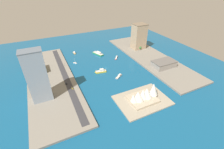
# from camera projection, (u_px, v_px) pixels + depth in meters

# --- Properties ---
(ground_plane) EXTENTS (440.00, 440.00, 0.00)m
(ground_plane) POSITION_uv_depth(u_px,v_px,m) (106.00, 67.00, 287.93)
(ground_plane) COLOR #145684
(quay_west) EXTENTS (70.00, 240.00, 2.87)m
(quay_west) POSITION_uv_depth(u_px,v_px,m) (149.00, 57.00, 322.95)
(quay_west) COLOR gray
(quay_west) RESTS_ON ground_plane
(quay_east) EXTENTS (70.00, 240.00, 2.87)m
(quay_east) POSITION_uv_depth(u_px,v_px,m) (51.00, 80.00, 251.37)
(quay_east) COLOR gray
(quay_east) RESTS_ON ground_plane
(peninsula_point) EXTENTS (69.43, 50.40, 2.00)m
(peninsula_point) POSITION_uv_depth(u_px,v_px,m) (142.00, 100.00, 210.57)
(peninsula_point) COLOR #A89E89
(peninsula_point) RESTS_ON ground_plane
(road_strip) EXTENTS (9.22, 228.00, 0.15)m
(road_strip) POSITION_uv_depth(u_px,v_px,m) (65.00, 76.00, 258.90)
(road_strip) COLOR #38383D
(road_strip) RESTS_ON quay_east
(sailboat_small_white) EXTENTS (6.85, 7.49, 10.96)m
(sailboat_small_white) POSITION_uv_depth(u_px,v_px,m) (75.00, 63.00, 301.47)
(sailboat_small_white) COLOR white
(sailboat_small_white) RESTS_ON ground_plane
(water_taxi_orange) EXTENTS (4.69, 12.28, 4.02)m
(water_taxi_orange) POSITION_uv_depth(u_px,v_px,m) (74.00, 53.00, 340.21)
(water_taxi_orange) COLOR orange
(water_taxi_orange) RESTS_ON ground_plane
(ferry_green_doubledeck) EXTENTS (17.69, 28.64, 6.34)m
(ferry_green_doubledeck) POSITION_uv_depth(u_px,v_px,m) (98.00, 53.00, 335.27)
(ferry_green_doubledeck) COLOR #2D8C4C
(ferry_green_doubledeck) RESTS_ON ground_plane
(yacht_sleek_gray) EXTENTS (15.84, 11.96, 3.62)m
(yacht_sleek_gray) POSITION_uv_depth(u_px,v_px,m) (119.00, 76.00, 260.50)
(yacht_sleek_gray) COLOR #999EA3
(yacht_sleek_gray) RESTS_ON ground_plane
(tugboat_red) EXTENTS (11.70, 13.17, 3.39)m
(tugboat_red) POSITION_uv_depth(u_px,v_px,m) (116.00, 58.00, 320.18)
(tugboat_red) COLOR red
(tugboat_red) RESTS_ON ground_plane
(ferry_yellow_fast) EXTENTS (21.02, 9.25, 6.28)m
(ferry_yellow_fast) POSITION_uv_depth(u_px,v_px,m) (101.00, 71.00, 272.89)
(ferry_yellow_fast) COLOR yellow
(ferry_yellow_fast) RESTS_ON ground_plane
(carpark_squat_concrete) EXTENTS (42.50, 25.20, 11.55)m
(carpark_squat_concrete) POSITION_uv_depth(u_px,v_px,m) (164.00, 64.00, 281.73)
(carpark_squat_concrete) COLOR gray
(carpark_squat_concrete) RESTS_ON quay_west
(terminal_long_green) EXTENTS (27.01, 27.38, 13.19)m
(terminal_long_green) POSITION_uv_depth(u_px,v_px,m) (35.00, 69.00, 264.86)
(terminal_long_green) COLOR slate
(terminal_long_green) RESTS_ON quay_east
(tower_tall_glass) EXTENTS (25.39, 16.42, 70.40)m
(tower_tall_glass) POSITION_uv_depth(u_px,v_px,m) (37.00, 77.00, 192.11)
(tower_tall_glass) COLOR #8C9EB2
(tower_tall_glass) RESTS_ON quay_east
(apartment_midrise_tan) EXTENTS (29.06, 24.06, 54.58)m
(apartment_midrise_tan) POSITION_uv_depth(u_px,v_px,m) (139.00, 36.00, 344.37)
(apartment_midrise_tan) COLOR tan
(apartment_midrise_tan) RESTS_ON quay_west
(suv_black) EXTENTS (2.18, 4.88, 1.44)m
(suv_black) POSITION_uv_depth(u_px,v_px,m) (66.00, 83.00, 238.85)
(suv_black) COLOR black
(suv_black) RESTS_ON road_strip
(taxi_yellow_cab) EXTENTS (2.03, 4.61, 1.40)m
(taxi_yellow_cab) POSITION_uv_depth(u_px,v_px,m) (72.00, 88.00, 228.98)
(taxi_yellow_cab) COLOR black
(taxi_yellow_cab) RESTS_ON road_strip
(traffic_light_waterfront) EXTENTS (0.36, 0.36, 6.50)m
(traffic_light_waterfront) POSITION_uv_depth(u_px,v_px,m) (64.00, 64.00, 284.49)
(traffic_light_waterfront) COLOR black
(traffic_light_waterfront) RESTS_ON quay_east
(opera_landmark) EXTENTS (44.06, 29.91, 22.48)m
(opera_landmark) POSITION_uv_depth(u_px,v_px,m) (144.00, 94.00, 206.21)
(opera_landmark) COLOR #BCAD93
(opera_landmark) RESTS_ON peninsula_point
(park_tree_cluster) EXTENTS (15.02, 21.83, 8.45)m
(park_tree_cluster) POSITION_uv_depth(u_px,v_px,m) (140.00, 46.00, 354.79)
(park_tree_cluster) COLOR brown
(park_tree_cluster) RESTS_ON quay_west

